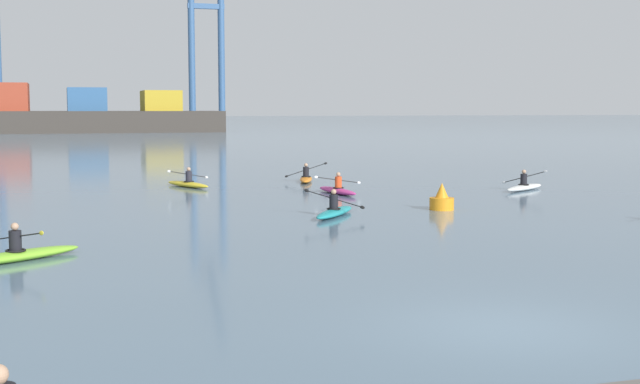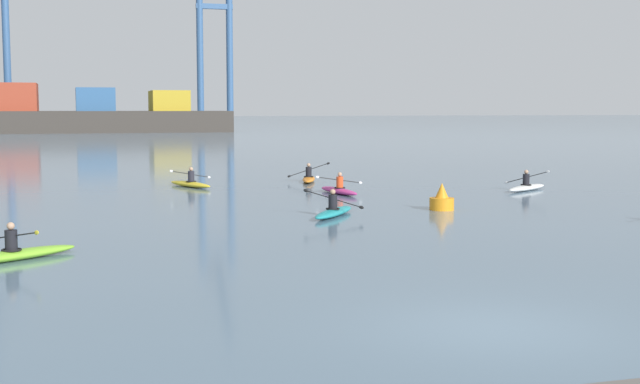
% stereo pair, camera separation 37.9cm
% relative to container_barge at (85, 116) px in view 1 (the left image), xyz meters
% --- Properties ---
extents(ground_plane, '(800.00, 800.00, 0.00)m').
position_rel_container_barge_xyz_m(ground_plane, '(3.30, -124.35, -2.52)').
color(ground_plane, slate).
extents(container_barge, '(41.51, 11.90, 7.53)m').
position_rel_container_barge_xyz_m(container_barge, '(0.00, 0.00, 0.00)').
color(container_barge, '#38332D').
rests_on(container_barge, ground).
extents(gantry_crane_west_mid, '(6.57, 17.91, 36.22)m').
position_rel_container_barge_xyz_m(gantry_crane_west_mid, '(21.73, 15.24, 15.06)').
color(gantry_crane_west_mid, '#335684').
rests_on(gantry_crane_west_mid, ground).
extents(channel_buoy, '(0.90, 0.90, 1.00)m').
position_rel_container_barge_xyz_m(channel_buoy, '(9.51, -108.67, -2.16)').
color(channel_buoy, orange).
rests_on(channel_buoy, ground).
extents(kayak_lime, '(3.14, 2.43, 0.95)m').
position_rel_container_barge_xyz_m(kayak_lime, '(-4.92, -115.21, -2.35)').
color(kayak_lime, '#7ABC2D').
rests_on(kayak_lime, ground).
extents(kayak_yellow, '(2.08, 3.35, 0.95)m').
position_rel_container_barge_xyz_m(kayak_yellow, '(1.87, -96.85, -2.35)').
color(kayak_yellow, yellow).
rests_on(kayak_yellow, ground).
extents(kayak_orange, '(2.10, 3.42, 1.02)m').
position_rel_container_barge_xyz_m(kayak_orange, '(8.06, -95.66, -2.35)').
color(kayak_orange, orange).
rests_on(kayak_orange, ground).
extents(kayak_white, '(3.14, 2.42, 0.99)m').
position_rel_container_barge_xyz_m(kayak_white, '(16.32, -102.99, -2.35)').
color(kayak_white, silver).
rests_on(kayak_white, ground).
extents(kayak_magenta, '(2.25, 3.45, 0.95)m').
position_rel_container_barge_xyz_m(kayak_magenta, '(7.68, -101.95, -2.35)').
color(kayak_magenta, '#C13384').
rests_on(kayak_magenta, ground).
extents(kayak_teal, '(2.50, 3.09, 0.95)m').
position_rel_container_barge_xyz_m(kayak_teal, '(5.15, -109.28, -2.35)').
color(kayak_teal, teal).
rests_on(kayak_teal, ground).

